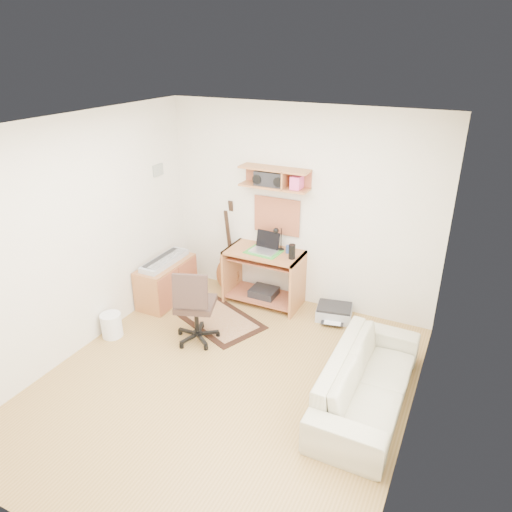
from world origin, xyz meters
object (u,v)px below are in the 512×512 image
at_px(desk, 264,277).
at_px(task_chair, 196,304).
at_px(printer, 334,312).
at_px(sofa, 368,373).
at_px(cabinet, 166,281).

bearing_deg(desk, task_chair, -105.76).
bearing_deg(printer, sofa, -72.41).
bearing_deg(sofa, printer, 28.78).
distance_m(desk, sofa, 2.21).
xyz_separation_m(printer, sofa, (0.75, -1.37, 0.27)).
relative_size(desk, task_chair, 1.04).
relative_size(desk, cabinet, 1.11).
bearing_deg(desk, printer, 0.92).
bearing_deg(cabinet, printer, 13.65).
relative_size(cabinet, printer, 2.04).
xyz_separation_m(cabinet, sofa, (2.96, -0.84, 0.08)).
distance_m(cabinet, sofa, 3.08).
bearing_deg(sofa, cabinet, 74.23).
bearing_deg(printer, cabinet, -177.54).
xyz_separation_m(desk, cabinet, (-1.22, -0.52, -0.10)).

